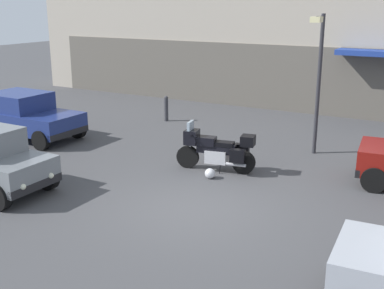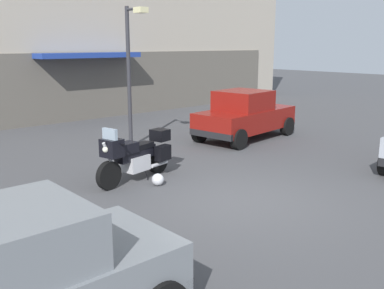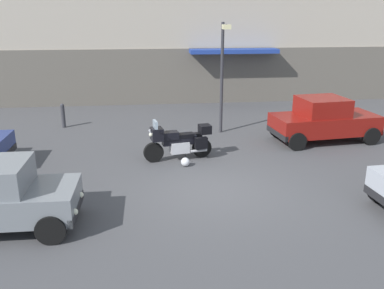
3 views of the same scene
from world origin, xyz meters
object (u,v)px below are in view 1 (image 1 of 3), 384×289
at_px(car_sedan_far, 21,115).
at_px(bollard_curbside, 166,108).
at_px(helmet, 210,173).
at_px(motorcycle, 217,149).
at_px(streetlamp_curbside, 318,70).

bearing_deg(car_sedan_far, bollard_curbside, -124.23).
height_order(helmet, car_sedan_far, car_sedan_far).
relative_size(motorcycle, streetlamp_curbside, 0.53).
bearing_deg(helmet, car_sedan_far, 175.73).
height_order(motorcycle, helmet, motorcycle).
relative_size(car_sedan_far, bollard_curbside, 4.56).
height_order(car_sedan_far, streetlamp_curbside, streetlamp_curbside).
bearing_deg(streetlamp_curbside, helmet, -116.81).
bearing_deg(bollard_curbside, car_sedan_far, -124.88).
relative_size(car_sedan_far, streetlamp_curbside, 1.09).
bearing_deg(motorcycle, streetlamp_curbside, -134.59).
distance_m(helmet, car_sedan_far, 7.75).
height_order(motorcycle, bollard_curbside, motorcycle).
bearing_deg(bollard_curbside, helmet, -47.94).
bearing_deg(bollard_curbside, streetlamp_curbside, -13.91).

